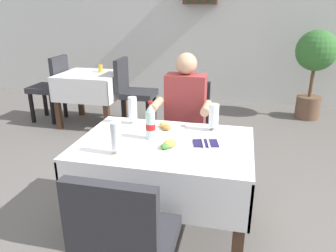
{
  "coord_description": "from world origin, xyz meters",
  "views": [
    {
      "loc": [
        0.54,
        -1.88,
        1.63
      ],
      "look_at": [
        0.05,
        0.23,
        0.83
      ],
      "focal_mm": 34.46,
      "sensor_mm": 36.0,
      "label": 1
    }
  ],
  "objects_px": {
    "plate_far_diner": "(166,128)",
    "napkin_cutlery_set": "(206,143)",
    "chair_near_camera_side": "(126,242)",
    "beer_glass_middle": "(133,110)",
    "seated_diner_far": "(184,115)",
    "background_dining_table": "(91,87)",
    "main_dining_table": "(165,163)",
    "plate_near_camera": "(166,147)",
    "background_chair_left": "(52,84)",
    "beer_glass_right": "(116,138)",
    "potted_plant_corner": "(315,61)",
    "cola_bottle_primary": "(150,123)",
    "background_table_tumbler": "(100,68)",
    "chair_far_diner_seat": "(185,127)",
    "beer_glass_left": "(214,117)",
    "background_chair_right": "(133,89)"
  },
  "relations": [
    {
      "from": "plate_far_diner",
      "to": "background_chair_left",
      "type": "height_order",
      "value": "background_chair_left"
    },
    {
      "from": "seated_diner_far",
      "to": "background_chair_right",
      "type": "xyz_separation_m",
      "value": [
        -0.98,
        1.43,
        -0.16
      ]
    },
    {
      "from": "cola_bottle_primary",
      "to": "potted_plant_corner",
      "type": "bearing_deg",
      "value": 62.11
    },
    {
      "from": "seated_diner_far",
      "to": "beer_glass_right",
      "type": "bearing_deg",
      "value": -104.94
    },
    {
      "from": "main_dining_table",
      "to": "plate_near_camera",
      "type": "distance_m",
      "value": 0.23
    },
    {
      "from": "background_chair_left",
      "to": "beer_glass_left",
      "type": "bearing_deg",
      "value": -36.04
    },
    {
      "from": "beer_glass_right",
      "to": "potted_plant_corner",
      "type": "distance_m",
      "value": 3.82
    },
    {
      "from": "background_chair_right",
      "to": "cola_bottle_primary",
      "type": "bearing_deg",
      "value": -67.75
    },
    {
      "from": "seated_diner_far",
      "to": "beer_glass_middle",
      "type": "height_order",
      "value": "seated_diner_far"
    },
    {
      "from": "seated_diner_far",
      "to": "beer_glass_left",
      "type": "relative_size",
      "value": 6.03
    },
    {
      "from": "plate_near_camera",
      "to": "background_dining_table",
      "type": "bearing_deg",
      "value": 125.89
    },
    {
      "from": "potted_plant_corner",
      "to": "chair_far_diner_seat",
      "type": "bearing_deg",
      "value": -123.55
    },
    {
      "from": "beer_glass_left",
      "to": "beer_glass_right",
      "type": "relative_size",
      "value": 0.97
    },
    {
      "from": "chair_far_diner_seat",
      "to": "beer_glass_middle",
      "type": "xyz_separation_m",
      "value": [
        -0.33,
        -0.52,
        0.3
      ]
    },
    {
      "from": "plate_near_camera",
      "to": "main_dining_table",
      "type": "bearing_deg",
      "value": 107.32
    },
    {
      "from": "seated_diner_far",
      "to": "background_dining_table",
      "type": "bearing_deg",
      "value": 138.49
    },
    {
      "from": "main_dining_table",
      "to": "background_dining_table",
      "type": "relative_size",
      "value": 1.43
    },
    {
      "from": "beer_glass_left",
      "to": "background_dining_table",
      "type": "distance_m",
      "value": 2.68
    },
    {
      "from": "beer_glass_left",
      "to": "beer_glass_middle",
      "type": "xyz_separation_m",
      "value": [
        -0.64,
        0.01,
        0.0
      ]
    },
    {
      "from": "plate_near_camera",
      "to": "potted_plant_corner",
      "type": "distance_m",
      "value": 3.58
    },
    {
      "from": "background_chair_left",
      "to": "seated_diner_far",
      "type": "bearing_deg",
      "value": -32.48
    },
    {
      "from": "chair_far_diner_seat",
      "to": "plate_near_camera",
      "type": "xyz_separation_m",
      "value": [
        0.04,
        -0.96,
        0.21
      ]
    },
    {
      "from": "main_dining_table",
      "to": "beer_glass_left",
      "type": "relative_size",
      "value": 5.8
    },
    {
      "from": "seated_diner_far",
      "to": "napkin_cutlery_set",
      "type": "relative_size",
      "value": 6.42
    },
    {
      "from": "beer_glass_left",
      "to": "background_dining_table",
      "type": "relative_size",
      "value": 0.25
    },
    {
      "from": "chair_near_camera_side",
      "to": "main_dining_table",
      "type": "bearing_deg",
      "value": 90.0
    },
    {
      "from": "beer_glass_left",
      "to": "background_chair_right",
      "type": "xyz_separation_m",
      "value": [
        -1.28,
        1.85,
        -0.3
      ]
    },
    {
      "from": "plate_far_diner",
      "to": "background_dining_table",
      "type": "relative_size",
      "value": 0.3
    },
    {
      "from": "background_dining_table",
      "to": "chair_near_camera_side",
      "type": "bearing_deg",
      "value": -61.56
    },
    {
      "from": "main_dining_table",
      "to": "cola_bottle_primary",
      "type": "bearing_deg",
      "value": 164.11
    },
    {
      "from": "beer_glass_right",
      "to": "beer_glass_left",
      "type": "bearing_deg",
      "value": 44.9
    },
    {
      "from": "seated_diner_far",
      "to": "potted_plant_corner",
      "type": "bearing_deg",
      "value": 57.83
    },
    {
      "from": "plate_near_camera",
      "to": "beer_glass_left",
      "type": "xyz_separation_m",
      "value": [
        0.27,
        0.43,
        0.09
      ]
    },
    {
      "from": "beer_glass_right",
      "to": "napkin_cutlery_set",
      "type": "relative_size",
      "value": 1.1
    },
    {
      "from": "cola_bottle_primary",
      "to": "potted_plant_corner",
      "type": "xyz_separation_m",
      "value": [
        1.63,
        3.09,
        0.01
      ]
    },
    {
      "from": "plate_near_camera",
      "to": "background_chair_left",
      "type": "relative_size",
      "value": 0.25
    },
    {
      "from": "plate_far_diner",
      "to": "background_chair_left",
      "type": "xyz_separation_m",
      "value": [
        -2.19,
        1.92,
        -0.2
      ]
    },
    {
      "from": "chair_near_camera_side",
      "to": "beer_glass_middle",
      "type": "distance_m",
      "value": 1.21
    },
    {
      "from": "cola_bottle_primary",
      "to": "background_chair_left",
      "type": "relative_size",
      "value": 0.29
    },
    {
      "from": "cola_bottle_primary",
      "to": "background_table_tumbler",
      "type": "distance_m",
      "value": 2.62
    },
    {
      "from": "beer_glass_middle",
      "to": "background_dining_table",
      "type": "height_order",
      "value": "beer_glass_middle"
    },
    {
      "from": "seated_diner_far",
      "to": "chair_near_camera_side",
      "type": "bearing_deg",
      "value": -90.37
    },
    {
      "from": "chair_far_diner_seat",
      "to": "background_dining_table",
      "type": "distance_m",
      "value": 2.08
    },
    {
      "from": "beer_glass_left",
      "to": "cola_bottle_primary",
      "type": "height_order",
      "value": "cola_bottle_primary"
    },
    {
      "from": "chair_near_camera_side",
      "to": "beer_glass_middle",
      "type": "xyz_separation_m",
      "value": [
        -0.33,
        1.12,
        0.3
      ]
    },
    {
      "from": "plate_far_diner",
      "to": "napkin_cutlery_set",
      "type": "xyz_separation_m",
      "value": [
        0.33,
        -0.2,
        -0.01
      ]
    },
    {
      "from": "beer_glass_right",
      "to": "napkin_cutlery_set",
      "type": "xyz_separation_m",
      "value": [
        0.53,
        0.29,
        -0.1
      ]
    },
    {
      "from": "seated_diner_far",
      "to": "cola_bottle_primary",
      "type": "bearing_deg",
      "value": -100.05
    },
    {
      "from": "chair_near_camera_side",
      "to": "napkin_cutlery_set",
      "type": "xyz_separation_m",
      "value": [
        0.28,
        0.85,
        0.2
      ]
    },
    {
      "from": "beer_glass_right",
      "to": "plate_near_camera",
      "type": "bearing_deg",
      "value": 24.33
    }
  ]
}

